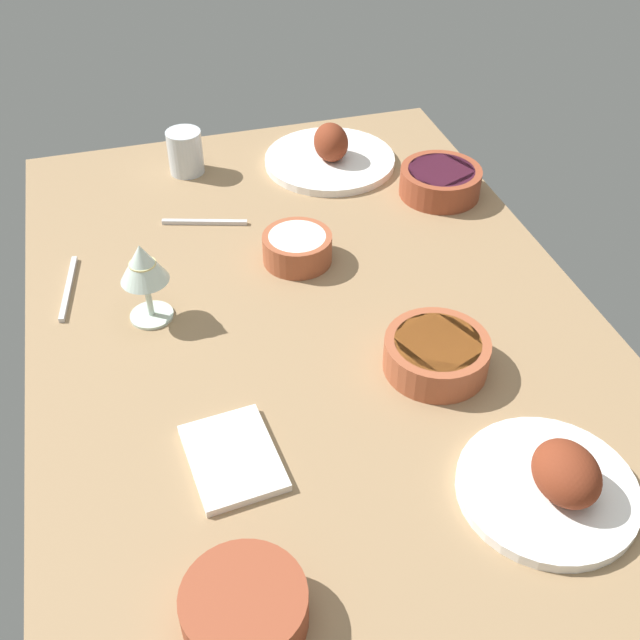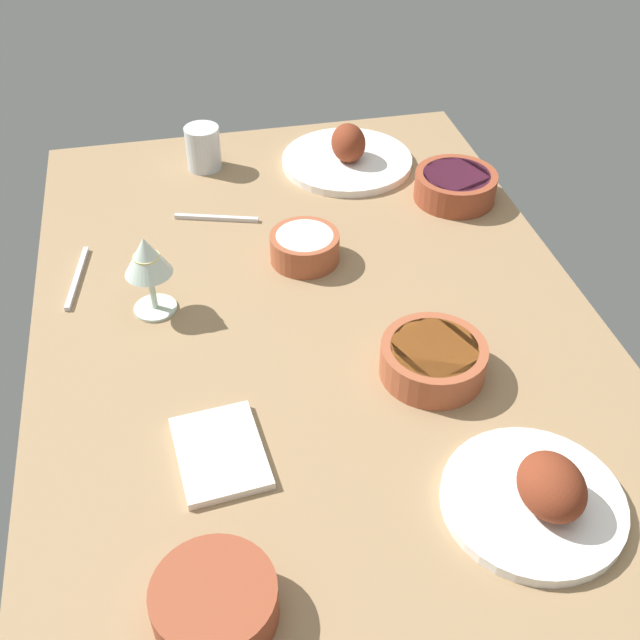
{
  "view_description": "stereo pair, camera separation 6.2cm",
  "coord_description": "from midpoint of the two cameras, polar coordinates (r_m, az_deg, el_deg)",
  "views": [
    {
      "loc": [
        87.8,
        -25.39,
        84.49
      ],
      "look_at": [
        0.0,
        0.0,
        6.0
      ],
      "focal_mm": 43.13,
      "sensor_mm": 36.0,
      "label": 1
    },
    {
      "loc": [
        89.33,
        -19.34,
        84.49
      ],
      "look_at": [
        0.0,
        0.0,
        6.0
      ],
      "focal_mm": 43.13,
      "sensor_mm": 36.0,
      "label": 2
    }
  ],
  "objects": [
    {
      "name": "bowl_onions",
      "position": [
        1.55,
        11.17,
        9.77
      ],
      "size": [
        15.92,
        15.92,
        5.47
      ],
      "color": "brown",
      "rests_on": "dining_table"
    },
    {
      "name": "plate_far_side",
      "position": [
        1.64,
        3.16,
        12.05
      ],
      "size": [
        27.28,
        27.28,
        9.07
      ],
      "color": "white",
      "rests_on": "dining_table"
    },
    {
      "name": "bowl_cream",
      "position": [
        1.35,
        0.19,
        5.47
      ],
      "size": [
        12.19,
        12.19,
        5.16
      ],
      "color": "#A35133",
      "rests_on": "dining_table"
    },
    {
      "name": "bowl_soup",
      "position": [
        1.14,
        9.94,
        -2.87
      ],
      "size": [
        15.64,
        15.64,
        5.26
      ],
      "color": "#A35133",
      "rests_on": "dining_table"
    },
    {
      "name": "wine_glass",
      "position": [
        1.22,
        -11.3,
        4.36
      ],
      "size": [
        7.6,
        7.6,
        14.0
      ],
      "color": "silver",
      "rests_on": "dining_table"
    },
    {
      "name": "plate_near_viewer",
      "position": [
        1.02,
        17.74,
        -12.35
      ],
      "size": [
        23.05,
        23.05,
        8.25
      ],
      "color": "white",
      "rests_on": "dining_table"
    },
    {
      "name": "dining_table",
      "position": [
        1.23,
        1.45,
        -1.45
      ],
      "size": [
        140.0,
        90.0,
        4.0
      ],
      "primitive_type": "cube",
      "color": "#937551",
      "rests_on": "ground"
    },
    {
      "name": "bowl_potatoes",
      "position": [
        0.89,
        -5.73,
        -20.09
      ],
      "size": [
        14.01,
        14.01,
        5.11
      ],
      "color": "brown",
      "rests_on": "dining_table"
    },
    {
      "name": "spoon_loose",
      "position": [
        1.48,
        -6.48,
        7.51
      ],
      "size": [
        5.61,
        15.59,
        0.8
      ],
      "primitive_type": "cube",
      "rotation": [
        0.0,
        0.0,
        4.41
      ],
      "color": "silver",
      "rests_on": "dining_table"
    },
    {
      "name": "fork_loose",
      "position": [
        1.37,
        -16.34,
        3.01
      ],
      "size": [
        17.05,
        3.72,
        0.8
      ],
      "primitive_type": "cube",
      "rotation": [
        0.0,
        0.0,
        2.98
      ],
      "color": "silver",
      "rests_on": "dining_table"
    },
    {
      "name": "water_tumbler",
      "position": [
        1.63,
        -7.56,
        12.53
      ],
      "size": [
        7.14,
        7.14,
        8.98
      ],
      "primitive_type": "cylinder",
      "color": "silver",
      "rests_on": "dining_table"
    },
    {
      "name": "folded_napkin",
      "position": [
        1.04,
        -5.7,
        -9.8
      ],
      "size": [
        16.12,
        12.61,
        1.2
      ],
      "primitive_type": "cube",
      "rotation": [
        0.0,
        0.0,
        0.1
      ],
      "color": "white",
      "rests_on": "dining_table"
    }
  ]
}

